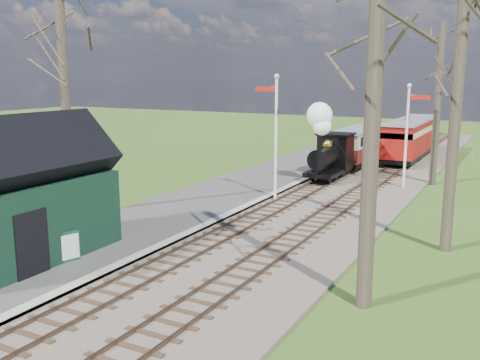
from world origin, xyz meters
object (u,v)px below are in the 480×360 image
at_px(semaphore_far, 408,128).
at_px(red_carriage_a, 404,142).
at_px(semaphore_near, 275,128).
at_px(sign_board, 70,247).
at_px(red_carriage_b, 419,134).
at_px(person, 78,237).
at_px(station_shed, 22,197).
at_px(bench, 40,254).
at_px(coach, 358,144).
at_px(locomotive, 329,147).

distance_m(semaphore_far, red_carriage_a, 8.51).
bearing_deg(semaphore_near, sign_board, -99.74).
relative_size(red_carriage_b, person, 4.33).
relative_size(station_shed, red_carriage_b, 1.12).
bearing_deg(person, bench, 150.45).
relative_size(station_shed, coach, 0.87).
bearing_deg(semaphore_far, bench, -112.48).
xyz_separation_m(coach, sign_board, (-2.75, -23.49, -0.82)).
distance_m(semaphore_near, red_carriage_b, 20.03).
distance_m(semaphore_near, red_carriage_a, 14.68).
bearing_deg(red_carriage_b, bench, -100.31).
bearing_deg(person, locomotive, -26.54).
xyz_separation_m(locomotive, sign_board, (-2.74, -17.42, -1.38)).
relative_size(semaphore_far, locomotive, 1.27).
bearing_deg(red_carriage_a, red_carriage_b, 90.00).
bearing_deg(red_carriage_b, sign_board, -99.73).
bearing_deg(semaphore_near, person, -101.04).
bearing_deg(person, sign_board, 179.96).
bearing_deg(sign_board, semaphore_far, 67.91).
relative_size(station_shed, person, 4.83).
bearing_deg(red_carriage_b, person, -100.20).
bearing_deg(sign_board, bench, -120.36).
xyz_separation_m(red_carriage_b, sign_board, (-5.35, -31.21, -0.93)).
relative_size(locomotive, sign_board, 4.49).
distance_m(station_shed, bench, 1.99).
distance_m(red_carriage_b, person, 31.16).
bearing_deg(semaphore_near, station_shed, -106.38).
height_order(semaphore_far, locomotive, semaphore_far).
height_order(locomotive, coach, locomotive).
distance_m(locomotive, sign_board, 17.69).
relative_size(locomotive, bench, 2.77).
bearing_deg(person, coach, -24.02).
bearing_deg(semaphore_near, coach, 86.31).
bearing_deg(semaphore_far, red_carriage_a, 102.29).
xyz_separation_m(sign_board, person, (-0.16, 0.55, 0.15)).
bearing_deg(sign_board, station_shed, -164.06).
xyz_separation_m(coach, bench, (-3.22, -24.29, -0.89)).
distance_m(sign_board, person, 0.59).
height_order(station_shed, red_carriage_b, station_shed).
distance_m(bench, person, 1.40).
height_order(semaphore_near, red_carriage_a, semaphore_near).
xyz_separation_m(semaphore_near, red_carriage_a, (3.37, 14.15, -1.99)).
relative_size(coach, red_carriage_a, 1.28).
height_order(red_carriage_a, red_carriage_b, same).
xyz_separation_m(red_carriage_a, person, (-5.52, -25.16, -0.78)).
relative_size(station_shed, semaphore_far, 1.10).
height_order(red_carriage_a, bench, red_carriage_a).
relative_size(red_carriage_a, red_carriage_b, 1.00).
height_order(station_shed, coach, station_shed).
distance_m(semaphore_near, sign_board, 12.09).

